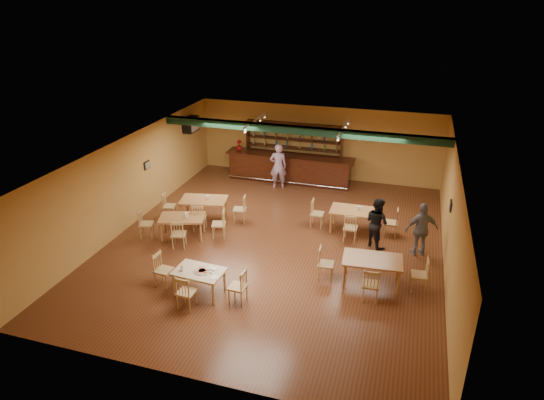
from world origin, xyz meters
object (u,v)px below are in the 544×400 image
(dining_table_a, at_px, (204,210))
(near_table, at_px, (200,282))
(bar_counter, at_px, (289,168))
(patron_right_a, at_px, (377,222))
(dining_table_b, at_px, (353,220))
(patron_bar, at_px, (278,166))
(dining_table_c, at_px, (183,227))
(dining_table_d, at_px, (371,271))

(dining_table_a, height_order, near_table, dining_table_a)
(bar_counter, height_order, patron_right_a, patron_right_a)
(dining_table_a, relative_size, patron_right_a, 0.97)
(bar_counter, distance_m, dining_table_b, 4.83)
(dining_table_a, relative_size, near_table, 1.22)
(patron_bar, bearing_deg, dining_table_a, 48.29)
(dining_table_b, bearing_deg, patron_bar, 139.15)
(bar_counter, bearing_deg, dining_table_a, -112.92)
(dining_table_b, bearing_deg, near_table, -125.92)
(bar_counter, xyz_separation_m, patron_bar, (-0.24, -0.83, 0.35))
(dining_table_a, xyz_separation_m, dining_table_c, (-0.15, -1.33, -0.04))
(dining_table_a, distance_m, patron_bar, 3.91)
(bar_counter, height_order, dining_table_d, bar_counter)
(dining_table_c, bearing_deg, dining_table_d, -25.94)
(bar_counter, bearing_deg, dining_table_d, -58.60)
(dining_table_b, bearing_deg, dining_table_c, -159.42)
(patron_right_a, bearing_deg, dining_table_d, 133.39)
(dining_table_c, height_order, patron_bar, patron_bar)
(dining_table_b, xyz_separation_m, dining_table_d, (0.91, -2.96, 0.01))
(dining_table_b, relative_size, near_table, 1.18)
(bar_counter, relative_size, dining_table_d, 3.39)
(patron_bar, bearing_deg, dining_table_b, 122.60)
(dining_table_a, bearing_deg, patron_bar, 54.40)
(bar_counter, relative_size, near_table, 4.15)
(dining_table_b, xyz_separation_m, dining_table_c, (-5.13, -2.01, -0.02))
(bar_counter, xyz_separation_m, near_table, (-0.16, -8.35, -0.23))
(bar_counter, bearing_deg, near_table, -91.08)
(bar_counter, bearing_deg, dining_table_c, -109.33)
(dining_table_c, relative_size, patron_bar, 0.77)
(near_table, relative_size, patron_right_a, 0.79)
(dining_table_d, xyz_separation_m, patron_bar, (-4.29, 5.80, 0.52))
(dining_table_d, distance_m, patron_bar, 7.24)
(dining_table_a, relative_size, dining_table_b, 1.03)
(patron_bar, xyz_separation_m, patron_right_a, (4.18, -3.64, -0.12))
(patron_right_a, bearing_deg, dining_table_c, 52.04)
(near_table, distance_m, patron_bar, 7.55)
(dining_table_d, bearing_deg, dining_table_a, 154.60)
(dining_table_b, bearing_deg, dining_table_a, -172.99)
(dining_table_c, bearing_deg, dining_table_b, 4.40)
(dining_table_b, relative_size, patron_bar, 0.82)
(dining_table_b, height_order, near_table, dining_table_b)
(dining_table_a, height_order, dining_table_c, dining_table_a)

